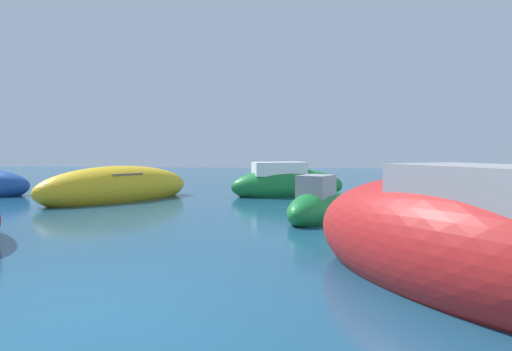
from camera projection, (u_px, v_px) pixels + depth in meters
name	position (u px, v px, depth m)	size (l,w,h in m)	color
ground	(79.00, 315.00, 5.07)	(80.00, 80.00, 0.00)	navy
quay_promenade	(473.00, 324.00, 4.20)	(44.00, 32.00, 0.50)	beige
moored_boat_1	(118.00, 188.00, 16.34)	(5.14, 6.25, 1.71)	gold
moored_boat_2	(319.00, 207.00, 11.85)	(2.49, 3.44, 1.51)	#197233
moored_boat_4	(456.00, 244.00, 6.03)	(4.93, 5.92, 2.22)	#B21E1E
moored_boat_6	(287.00, 184.00, 17.89)	(5.11, 3.07, 1.76)	#197233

